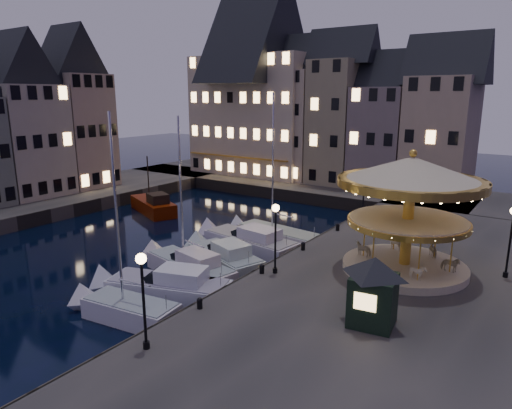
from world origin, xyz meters
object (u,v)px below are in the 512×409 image
Objects in this scene: streetlamp_b at (275,229)px; motorboat_e at (247,241)px; streetlamp_d at (511,232)px; streetlamp_a at (143,288)px; red_fishing_boat at (154,206)px; motorboat_a at (123,309)px; bollard_b at (262,268)px; bollard_d at (338,227)px; motorboat_c at (186,266)px; motorboat_b at (163,287)px; motorboat_d at (222,257)px; carousel at (410,192)px; bollard_a at (200,303)px; bollard_c at (303,246)px; streetlamp_c at (364,189)px; ticket_kiosk at (374,279)px; motorboat_f at (274,235)px.

streetlamp_b is 8.81m from motorboat_e.
streetlamp_d is at bearing 5.02° from motorboat_e.
streetlamp_a is 0.57× the size of red_fishing_boat.
streetlamp_d is at bearing 41.30° from motorboat_a.
bollard_b and bollard_d have the same top height.
motorboat_c is 1.24× the size of motorboat_e.
motorboat_c is (-1.15, 3.24, 0.03)m from motorboat_b.
motorboat_d is at bearing 73.72° from motorboat_c.
streetlamp_a is at bearing -112.77° from carousel.
motorboat_c is at bearing 138.23° from bollard_a.
red_fishing_boat is (-20.09, 9.12, -3.33)m from streetlamp_b.
carousel is (11.58, 2.96, 5.44)m from motorboat_d.
streetlamp_b reaches higher than bollard_a.
streetlamp_d is at bearing 11.86° from bollard_c.
carousel is at bearing -54.97° from streetlamp_c.
motorboat_d is at bearing 155.01° from bollard_b.
red_fishing_boat is at bearing 153.74° from bollard_b.
ticket_kiosk is at bearing 46.60° from streetlamp_a.
carousel is at bearing -17.20° from motorboat_f.
streetlamp_a reaches higher than motorboat_e.
streetlamp_b is 13.50m from streetlamp_c.
motorboat_a reaches higher than motorboat_e.
carousel is (12.38, 5.69, 5.41)m from motorboat_c.
streetlamp_c is 7.32× the size of bollard_d.
motorboat_e is (0.19, 6.47, -0.03)m from motorboat_c.
motorboat_e is 13.37m from carousel.
streetlamp_d is 31.64m from red_fishing_boat.
motorboat_c is (-5.61, -10.99, -0.93)m from bollard_d.
streetlamp_a is 7.32× the size of bollard_c.
red_fishing_boat is at bearing -177.40° from bollard_d.
motorboat_d is (-4.81, 2.24, -0.96)m from bollard_b.
ticket_kiosk is at bearing -7.26° from motorboat_c.
streetlamp_a is 0.51× the size of motorboat_b.
red_fishing_boat is at bearing 176.14° from streetlamp_d.
motorboat_c reaches higher than carousel.
streetlamp_d reaches higher than motorboat_e.
motorboat_a reaches higher than streetlamp_c.
streetlamp_b is at bearing -86.57° from bollard_d.
streetlamp_b is 7.45m from ticket_kiosk.
motorboat_e reaches higher than bollard_d.
motorboat_a is 6.39m from motorboat_c.
motorboat_c is 2.85m from motorboat_d.
bollard_c is 10.57m from ticket_kiosk.
motorboat_c reaches higher than motorboat_e.
bollard_d is at bearing 165.85° from streetlamp_d.
streetlamp_b is 0.40× the size of motorboat_a.
bollard_b is at bearing -142.49° from carousel.
carousel is (6.77, 0.20, 4.48)m from bollard_c.
motorboat_d reaches higher than bollard_b.
bollard_c is (-0.60, 4.50, -2.41)m from streetlamp_b.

